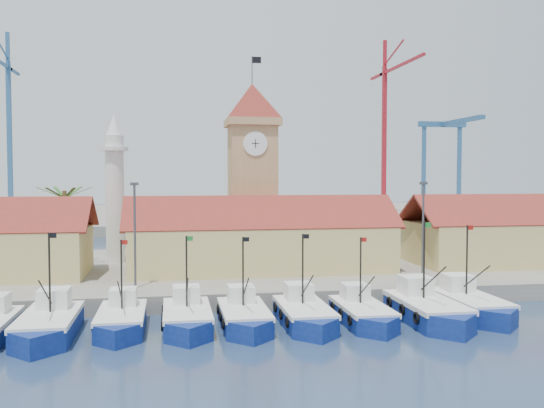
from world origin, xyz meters
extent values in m
plane|color=navy|center=(0.00, 0.00, 0.00)|extent=(400.00, 400.00, 0.00)
cube|color=gray|center=(0.00, 24.00, 0.75)|extent=(140.00, 32.00, 1.50)
cube|color=gray|center=(0.00, 110.00, 1.00)|extent=(240.00, 80.00, 2.00)
cube|color=navy|center=(-17.33, 2.68, 0.51)|extent=(3.59, 8.11, 1.84)
cube|color=navy|center=(-17.33, -1.38, 0.51)|extent=(3.58, 3.58, 1.84)
cube|color=silver|center=(-17.33, 2.68, 1.43)|extent=(3.66, 8.34, 0.36)
cube|color=silver|center=(-17.33, 4.71, 2.25)|extent=(2.15, 2.25, 1.43)
cylinder|color=black|center=(-17.33, 3.19, 4.30)|extent=(0.14, 0.14, 5.74)
cube|color=black|center=(-17.08, 3.19, 6.97)|extent=(0.51, 0.02, 0.36)
cube|color=navy|center=(-12.54, 3.64, 0.46)|extent=(3.24, 7.34, 1.67)
cube|color=navy|center=(-12.54, -0.03, 0.46)|extent=(3.24, 3.24, 1.67)
cube|color=silver|center=(-12.54, 3.64, 1.30)|extent=(3.31, 7.55, 0.32)
cube|color=silver|center=(-12.54, 5.47, 2.04)|extent=(1.95, 2.04, 1.30)
cylinder|color=black|center=(-12.54, 4.10, 3.89)|extent=(0.13, 0.13, 5.19)
cube|color=#A5140F|center=(-12.31, 4.10, 6.30)|extent=(0.46, 0.02, 0.32)
cube|color=navy|center=(-7.88, 3.42, 0.48)|extent=(3.35, 7.58, 1.72)
cube|color=navy|center=(-7.88, -0.37, 0.48)|extent=(3.35, 3.35, 1.72)
cube|color=silver|center=(-7.88, 3.42, 1.34)|extent=(3.42, 7.79, 0.34)
cube|color=silver|center=(-7.88, 5.31, 2.11)|extent=(2.01, 2.11, 1.34)
cylinder|color=black|center=(-7.88, 3.90, 4.02)|extent=(0.13, 0.13, 5.36)
cube|color=#197226|center=(-7.64, 3.90, 6.51)|extent=(0.48, 0.02, 0.34)
cube|color=navy|center=(-3.75, 3.15, 0.47)|extent=(3.30, 7.46, 1.70)
cube|color=navy|center=(-3.75, -0.58, 0.47)|extent=(3.30, 3.30, 1.70)
cube|color=silver|center=(-3.75, 3.15, 1.32)|extent=(3.36, 7.67, 0.33)
cube|color=silver|center=(-3.75, 5.02, 2.07)|extent=(1.98, 2.07, 1.32)
cylinder|color=black|center=(-3.75, 3.62, 3.96)|extent=(0.13, 0.13, 5.28)
cube|color=black|center=(-3.51, 3.62, 6.41)|extent=(0.47, 0.02, 0.33)
cube|color=navy|center=(0.73, 2.97, 0.48)|extent=(3.38, 7.65, 1.74)
cube|color=navy|center=(0.73, -0.85, 0.48)|extent=(3.38, 3.38, 1.74)
cube|color=silver|center=(0.73, 2.97, 1.35)|extent=(3.45, 7.86, 0.34)
cube|color=silver|center=(0.73, 4.88, 2.12)|extent=(2.03, 2.12, 1.35)
cylinder|color=black|center=(0.73, 3.45, 4.06)|extent=(0.14, 0.14, 5.41)
cube|color=black|center=(0.98, 3.45, 6.57)|extent=(0.48, 0.02, 0.34)
cube|color=navy|center=(5.17, 2.77, 0.46)|extent=(3.23, 7.30, 1.66)
cube|color=navy|center=(5.17, -0.88, 0.46)|extent=(3.22, 3.22, 1.66)
cube|color=silver|center=(5.17, 2.77, 1.29)|extent=(3.29, 7.50, 0.32)
cube|color=silver|center=(5.17, 4.59, 2.03)|extent=(1.94, 2.03, 1.29)
cylinder|color=black|center=(5.17, 3.23, 3.87)|extent=(0.13, 0.13, 5.16)
cube|color=#A5140F|center=(5.40, 3.23, 6.27)|extent=(0.46, 0.02, 0.32)
cube|color=navy|center=(10.17, 2.48, 0.54)|extent=(3.77, 8.54, 1.94)
cube|color=navy|center=(10.17, -1.79, 0.54)|extent=(3.77, 3.77, 1.94)
cube|color=silver|center=(10.17, 2.48, 1.51)|extent=(3.85, 8.78, 0.38)
cube|color=silver|center=(10.17, 4.61, 2.37)|extent=(2.26, 2.37, 1.51)
cylinder|color=black|center=(10.17, 3.02, 4.53)|extent=(0.15, 0.15, 6.04)
cube|color=#197226|center=(10.44, 3.02, 7.33)|extent=(0.54, 0.02, 0.38)
cube|color=navy|center=(14.33, 3.72, 0.51)|extent=(3.58, 8.10, 1.84)
cube|color=navy|center=(14.33, -0.33, 0.51)|extent=(3.58, 3.58, 1.84)
cube|color=silver|center=(14.33, 3.72, 1.43)|extent=(3.65, 8.33, 0.36)
cube|color=silver|center=(14.33, 5.74, 2.25)|extent=(2.15, 2.25, 1.43)
cylinder|color=black|center=(14.33, 4.23, 4.30)|extent=(0.14, 0.14, 5.73)
cube|color=#A5140F|center=(14.59, 4.23, 6.96)|extent=(0.51, 0.02, 0.36)
cube|color=tan|center=(0.00, 20.00, 3.75)|extent=(26.00, 10.00, 4.50)
cube|color=maroon|center=(0.00, 17.50, 7.50)|extent=(27.04, 5.13, 3.21)
cube|color=maroon|center=(0.00, 22.50, 7.50)|extent=(27.04, 5.13, 3.21)
cube|color=maroon|center=(32.00, 22.50, 7.50)|extent=(31.20, 5.13, 3.21)
cube|color=tan|center=(0.00, 26.00, 9.00)|extent=(5.00, 5.00, 15.00)
cube|color=tan|center=(0.00, 26.00, 16.90)|extent=(5.80, 5.80, 0.80)
pyramid|color=maroon|center=(0.00, 26.00, 19.20)|extent=(5.80, 5.80, 4.00)
cylinder|color=white|center=(0.00, 23.45, 14.50)|extent=(2.60, 0.15, 2.60)
cube|color=black|center=(0.00, 23.37, 14.50)|extent=(0.08, 0.02, 1.00)
cube|color=black|center=(0.00, 23.37, 14.50)|extent=(0.80, 0.02, 0.08)
cylinder|color=#3F3F44|center=(0.00, 26.00, 22.70)|extent=(0.10, 0.10, 3.00)
cube|color=black|center=(0.50, 26.00, 23.80)|extent=(1.00, 0.03, 0.70)
cylinder|color=silver|center=(-15.00, 28.00, 8.50)|extent=(2.00, 2.00, 14.00)
cylinder|color=silver|center=(-15.00, 28.00, 14.00)|extent=(3.00, 3.00, 0.40)
cone|color=silver|center=(-15.00, 28.00, 16.60)|extent=(1.80, 1.80, 2.40)
cylinder|color=brown|center=(-20.00, 26.00, 5.50)|extent=(0.44, 0.44, 8.00)
cube|color=#2E6322|center=(-18.60, 26.00, 9.30)|extent=(2.80, 0.35, 1.18)
cube|color=#2E6322|center=(-19.30, 27.21, 9.30)|extent=(1.71, 2.60, 1.18)
cube|color=#2E6322|center=(-20.70, 27.21, 9.30)|extent=(1.71, 2.60, 1.18)
cube|color=#2E6322|center=(-21.40, 26.00, 9.30)|extent=(2.80, 0.35, 1.18)
cube|color=#2E6322|center=(-20.70, 24.79, 9.30)|extent=(1.71, 2.60, 1.18)
cube|color=#2E6322|center=(-19.30, 24.79, 9.30)|extent=(1.71, 2.60, 1.18)
cylinder|color=#3F3F44|center=(-12.00, 12.00, 6.00)|extent=(0.20, 0.20, 9.00)
cube|color=#3F3F44|center=(-12.00, 12.00, 10.40)|extent=(0.70, 0.25, 0.25)
cylinder|color=#3F3F44|center=(14.00, 12.00, 6.00)|extent=(0.20, 0.20, 9.00)
cube|color=#3F3F44|center=(14.00, 12.00, 10.40)|extent=(0.70, 0.25, 0.25)
cube|color=#2E5C8C|center=(-45.44, 108.00, 19.44)|extent=(1.00, 1.00, 34.87)
cube|color=#2E5C8C|center=(-45.44, 113.00, 35.87)|extent=(0.60, 10.00, 0.60)
cube|color=#2E5C8C|center=(-45.44, 108.00, 40.37)|extent=(0.80, 0.80, 7.00)
cube|color=maroon|center=(44.18, 105.00, 19.84)|extent=(1.00, 1.00, 35.67)
cube|color=maroon|center=(44.18, 94.41, 36.67)|extent=(0.60, 26.48, 0.60)
cube|color=maroon|center=(44.18, 110.00, 36.67)|extent=(0.60, 10.00, 0.60)
cube|color=maroon|center=(44.18, 105.00, 41.17)|extent=(0.80, 0.80, 7.00)
cube|color=#2E5C8C|center=(57.00, 110.00, 13.00)|extent=(0.90, 0.90, 22.00)
cube|color=#2E5C8C|center=(67.00, 110.00, 13.00)|extent=(0.90, 0.90, 22.00)
cube|color=#2E5C8C|center=(62.00, 110.00, 24.50)|extent=(13.00, 1.40, 1.40)
cube|color=#2E5C8C|center=(62.00, 100.00, 24.50)|extent=(1.40, 22.00, 1.00)
camera|label=1|loc=(-9.06, -40.54, 11.16)|focal=40.00mm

